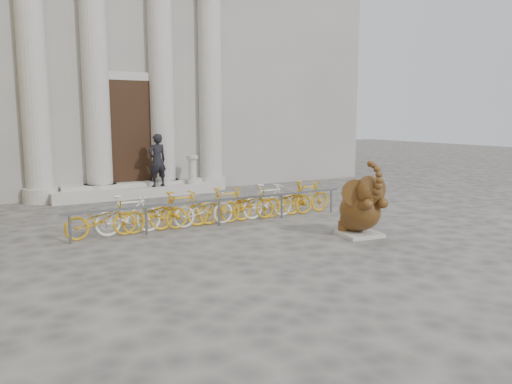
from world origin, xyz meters
TOP-DOWN VIEW (x-y plane):
  - ground at (0.00, 0.00)m, footprint 80.00×80.00m
  - classical_building at (0.00, 14.93)m, footprint 22.00×10.70m
  - entrance_steps at (0.00, 9.40)m, footprint 6.00×1.20m
  - elephant_statue at (2.89, 0.60)m, footprint 1.25×1.44m
  - bike_rack at (0.40, 3.65)m, footprint 8.00×0.53m
  - pedestrian at (0.69, 9.05)m, footprint 0.76×0.56m
  - balustrade_post at (2.09, 9.10)m, footprint 0.44×0.44m

SIDE VIEW (x-z plane):
  - ground at x=0.00m, z-range 0.00..0.00m
  - entrance_steps at x=0.00m, z-range 0.00..0.36m
  - bike_rack at x=0.40m, z-range 0.00..1.00m
  - elephant_statue at x=2.89m, z-range -0.26..1.62m
  - balustrade_post at x=2.09m, z-range 0.32..1.39m
  - pedestrian at x=0.69m, z-range 0.36..2.28m
  - classical_building at x=0.00m, z-range -0.02..11.98m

